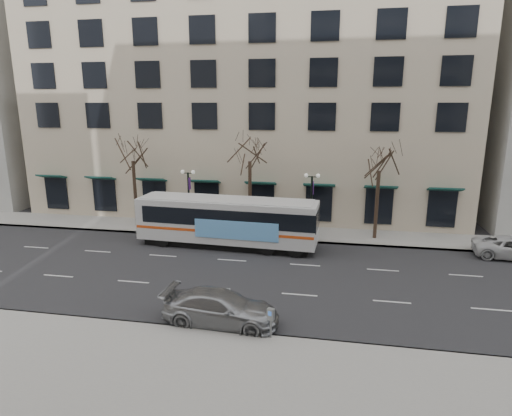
% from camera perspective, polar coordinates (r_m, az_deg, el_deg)
% --- Properties ---
extents(ground, '(160.00, 160.00, 0.00)m').
position_cam_1_polar(ground, '(27.44, -4.37, -8.64)').
color(ground, black).
rests_on(ground, ground).
extents(sidewalk_far, '(80.00, 4.00, 0.15)m').
position_cam_1_polar(sidewalk_far, '(35.12, 7.31, -3.51)').
color(sidewalk_far, gray).
rests_on(sidewalk_far, ground).
extents(building_hotel, '(40.00, 20.00, 24.00)m').
position_cam_1_polar(building_hotel, '(46.33, -0.36, 15.71)').
color(building_hotel, '#BEAC91').
rests_on(building_hotel, ground).
extents(tree_far_left, '(3.60, 3.60, 8.34)m').
position_cam_1_polar(tree_far_left, '(37.39, -16.18, 7.49)').
color(tree_far_left, black).
rests_on(tree_far_left, ground).
extents(tree_far_mid, '(3.60, 3.60, 8.55)m').
position_cam_1_polar(tree_far_mid, '(34.13, -0.83, 7.83)').
color(tree_far_mid, black).
rests_on(tree_far_mid, ground).
extents(tree_far_right, '(3.60, 3.60, 8.06)m').
position_cam_1_polar(tree_far_right, '(33.73, 16.19, 6.39)').
color(tree_far_right, black).
rests_on(tree_far_right, ground).
extents(lamp_post_left, '(1.22, 0.45, 5.21)m').
position_cam_1_polar(lamp_post_left, '(35.49, -8.94, 1.41)').
color(lamp_post_left, black).
rests_on(lamp_post_left, ground).
extents(lamp_post_right, '(1.22, 0.45, 5.21)m').
position_cam_1_polar(lamp_post_right, '(33.60, 7.40, 0.77)').
color(lamp_post_right, black).
rests_on(lamp_post_right, ground).
extents(city_bus, '(13.57, 3.64, 3.64)m').
position_cam_1_polar(city_bus, '(31.80, -3.74, -1.67)').
color(city_bus, silver).
rests_on(city_bus, ground).
extents(silver_car, '(5.79, 2.61, 1.65)m').
position_cam_1_polar(silver_car, '(21.30, -4.72, -13.13)').
color(silver_car, '#929499').
rests_on(silver_car, ground).
extents(pay_station, '(0.36, 0.29, 1.43)m').
position_cam_1_polar(pay_station, '(19.70, 1.99, -14.28)').
color(pay_station, gray).
rests_on(pay_station, sidewalk_near).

